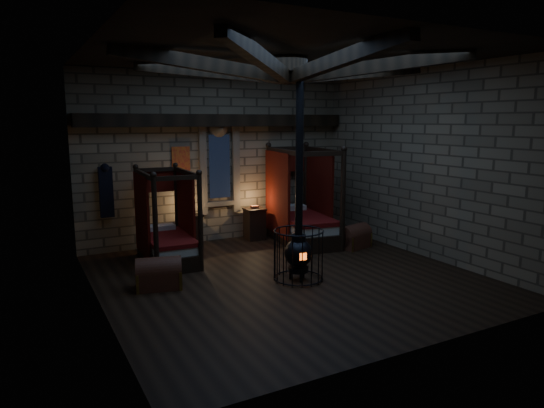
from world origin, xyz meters
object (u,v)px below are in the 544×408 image
bed_right (301,219)px  trunk_right (354,237)px  stove (298,249)px  bed_left (167,239)px  trunk_left (159,274)px

bed_right → trunk_right: size_ratio=2.70×
bed_right → stove: stove is taller
bed_left → stove: (1.87, -2.41, 0.11)m
bed_right → trunk_right: bed_right is taller
trunk_left → trunk_right: trunk_left is taller
bed_left → bed_right: bed_right is taller
bed_right → trunk_right: 1.42m
bed_right → trunk_right: bearing=-45.0°
trunk_left → stove: 2.65m
bed_left → trunk_left: bearing=-109.2°
bed_left → trunk_right: bearing=-10.7°
trunk_left → trunk_right: size_ratio=1.02×
stove → bed_right: bearing=69.0°
bed_right → trunk_left: bearing=-148.9°
trunk_right → bed_left: bearing=152.2°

